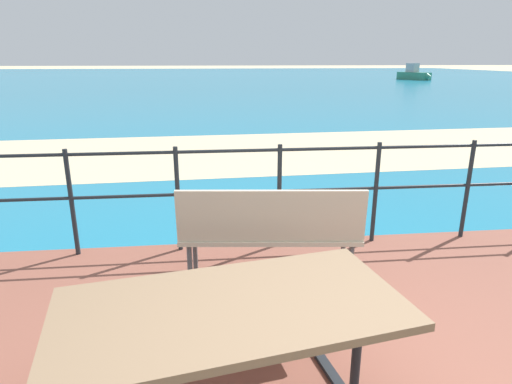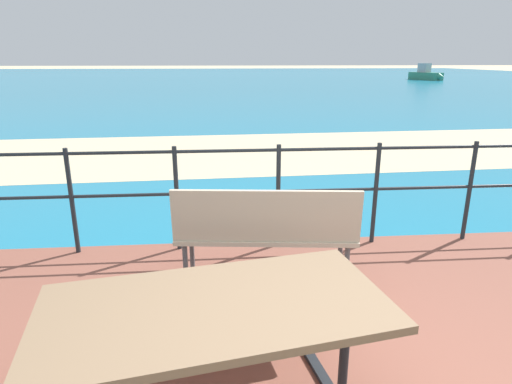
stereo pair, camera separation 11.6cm
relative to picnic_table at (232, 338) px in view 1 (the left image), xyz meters
name	(u,v)px [view 1 (the left image)]	position (x,y,z in m)	size (l,w,h in m)	color
sea_water	(214,79)	(0.60, 39.81, -0.63)	(90.00, 90.00, 0.01)	teal
beach_strip	(241,152)	(0.60, 7.17, -0.63)	(54.00, 4.14, 0.01)	beige
picnic_table	(232,338)	(0.00, 0.00, 0.00)	(1.81, 1.72, 0.76)	#7A6047
park_bench	(270,229)	(0.38, 1.39, -0.03)	(1.46, 0.56, 0.89)	#BCAD93
railing_fence	(279,185)	(0.60, 2.29, 0.06)	(5.94, 0.04, 1.03)	#1E2328
boat_near	(414,75)	(18.75, 37.07, -0.17)	(2.11, 3.70, 1.45)	#338466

